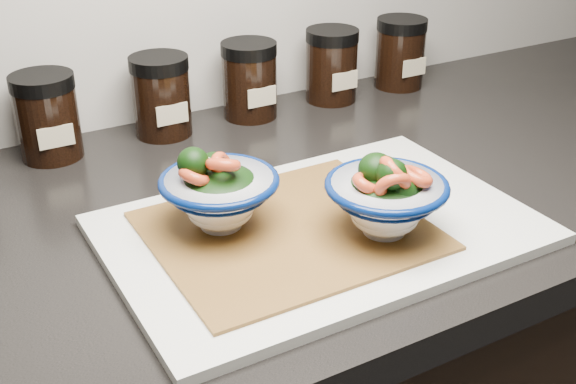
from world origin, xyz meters
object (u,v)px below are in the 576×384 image
spice_jar_e (332,65)px  spice_jar_c (161,96)px  spice_jar_d (250,80)px  spice_jar_f (400,53)px  bowl_left (218,192)px  cutting_board (320,229)px  bowl_right (386,197)px  spice_jar_b (47,117)px

spice_jar_e → spice_jar_c: bearing=180.0°
spice_jar_d → spice_jar_f: same height
bowl_left → spice_jar_e: spice_jar_e is taller
cutting_board → spice_jar_f: (0.37, 0.35, 0.05)m
spice_jar_f → spice_jar_e: bearing=180.0°
bowl_left → bowl_right: bearing=-33.9°
spice_jar_b → spice_jar_f: 0.57m
spice_jar_b → spice_jar_f: size_ratio=1.00×
bowl_left → spice_jar_d: spice_jar_d is taller
spice_jar_d → bowl_left: bearing=-122.1°
bowl_right → spice_jar_f: bowl_right is taller
spice_jar_c → spice_jar_d: 0.14m
spice_jar_b → spice_jar_f: bearing=0.0°
spice_jar_f → spice_jar_d: bearing=180.0°
spice_jar_d → spice_jar_e: 0.14m
bowl_right → bowl_left: bearing=146.1°
bowl_left → spice_jar_c: spice_jar_c is taller
bowl_left → spice_jar_e: 0.45m
spice_jar_b → spice_jar_f: (0.57, 0.00, 0.00)m
spice_jar_d → cutting_board: bearing=-104.7°
spice_jar_e → spice_jar_f: bearing=0.0°
bowl_left → spice_jar_b: 0.32m
spice_jar_f → cutting_board: bearing=-136.7°
spice_jar_c → spice_jar_f: (0.41, 0.00, 0.00)m
cutting_board → spice_jar_b: 0.40m
spice_jar_d → spice_jar_e: bearing=0.0°
spice_jar_b → spice_jar_d: same height
spice_jar_f → spice_jar_c: bearing=180.0°
bowl_left → spice_jar_d: (0.19, 0.30, 0.00)m
spice_jar_d → spice_jar_e: size_ratio=1.00×
spice_jar_c → spice_jar_e: (0.28, 0.00, 0.00)m
cutting_board → spice_jar_f: spice_jar_f is taller
bowl_left → spice_jar_f: spice_jar_f is taller
bowl_right → spice_jar_c: size_ratio=1.13×
bowl_left → spice_jar_d: size_ratio=1.12×
spice_jar_c → spice_jar_d: same height
bowl_right → spice_jar_c: bearing=103.3°
spice_jar_b → spice_jar_c: bearing=0.0°
cutting_board → spice_jar_d: size_ratio=3.98×
cutting_board → bowl_right: bearing=-47.3°
bowl_right → spice_jar_b: bearing=122.3°
cutting_board → spice_jar_c: bearing=97.8°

